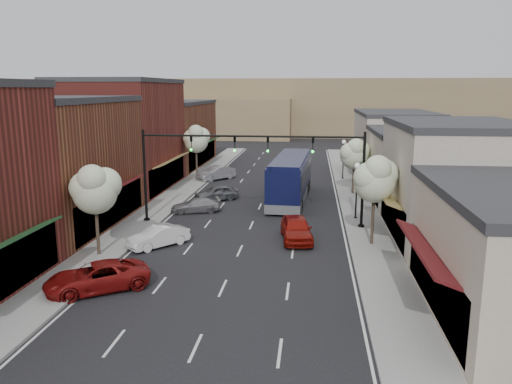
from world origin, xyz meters
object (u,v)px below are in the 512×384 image
(tree_left_near, at_px, (95,188))
(parked_car_b, at_px, (158,236))
(signal_mast_right, at_px, (330,165))
(lamp_post_far, at_px, (344,153))
(parked_car_d, at_px, (216,193))
(red_hatchback, at_px, (296,229))
(signal_mast_left, at_px, (176,162))
(coach_bus, at_px, (291,178))
(parked_car_a, at_px, (97,277))
(tree_right_near, at_px, (376,178))
(parked_car_c, at_px, (196,205))
(tree_left_far, at_px, (196,139))
(parked_car_e, at_px, (216,173))
(lamp_post_near, at_px, (357,182))
(tree_right_far, at_px, (355,153))

(tree_left_near, height_order, parked_car_b, tree_left_near)
(signal_mast_right, distance_m, lamp_post_far, 20.19)
(tree_left_near, xyz_separation_m, parked_car_d, (4.05, 16.09, -3.54))
(red_hatchback, xyz_separation_m, parked_car_d, (-7.63, 11.42, -0.14))
(signal_mast_left, distance_m, lamp_post_far, 24.14)
(coach_bus, bearing_deg, parked_car_b, -114.65)
(parked_car_a, bearing_deg, lamp_post_far, 123.61)
(tree_right_near, xyz_separation_m, lamp_post_far, (-0.55, 24.06, -1.45))
(parked_car_b, bearing_deg, parked_car_d, 126.94)
(signal_mast_left, relative_size, parked_car_c, 2.05)
(tree_left_far, relative_size, red_hatchback, 1.28)
(lamp_post_far, xyz_separation_m, parked_car_c, (-12.82, -16.57, -2.42))
(red_hatchback, height_order, parked_car_a, red_hatchback)
(tree_right_near, bearing_deg, parked_car_e, 123.09)
(parked_car_b, bearing_deg, tree_right_near, 48.46)
(lamp_post_near, bearing_deg, tree_right_near, -85.23)
(tree_right_near, xyz_separation_m, parked_car_a, (-14.55, -8.90, -3.74))
(parked_car_c, bearing_deg, lamp_post_far, 123.92)
(tree_left_near, relative_size, parked_car_c, 1.42)
(signal_mast_left, bearing_deg, signal_mast_right, 0.00)
(signal_mast_left, relative_size, parked_car_d, 2.05)
(parked_car_c, bearing_deg, signal_mast_left, -28.22)
(coach_bus, relative_size, parked_car_e, 2.86)
(tree_left_near, distance_m, parked_car_d, 16.96)
(parked_car_a, bearing_deg, parked_car_e, 146.62)
(signal_mast_left, bearing_deg, tree_left_far, 98.35)
(tree_right_far, distance_m, red_hatchback, 16.42)
(coach_bus, height_order, parked_car_c, coach_bus)
(signal_mast_left, relative_size, parked_car_b, 2.03)
(signal_mast_right, xyz_separation_m, tree_right_near, (2.73, -4.05, -0.17))
(tree_left_near, relative_size, lamp_post_far, 1.28)
(signal_mast_right, relative_size, coach_bus, 0.62)
(lamp_post_far, xyz_separation_m, parked_car_b, (-13.10, -25.72, -2.34))
(parked_car_a, bearing_deg, tree_right_near, 88.08)
(tree_left_far, height_order, parked_car_e, tree_left_far)
(tree_left_far, height_order, lamp_post_far, tree_left_far)
(signal_mast_left, xyz_separation_m, tree_left_near, (-2.63, -8.05, -0.40))
(tree_left_far, relative_size, lamp_post_far, 1.38)
(lamp_post_far, bearing_deg, parked_car_a, -113.02)
(tree_left_far, bearing_deg, lamp_post_far, 7.30)
(parked_car_a, bearing_deg, parked_car_d, 141.18)
(lamp_post_near, xyz_separation_m, red_hatchback, (-4.37, -5.89, -2.19))
(parked_car_a, height_order, parked_car_c, parked_car_a)
(signal_mast_left, height_order, parked_car_c, signal_mast_left)
(parked_car_b, bearing_deg, lamp_post_far, 104.53)
(parked_car_e, bearing_deg, signal_mast_right, -17.48)
(lamp_post_far, bearing_deg, parked_car_b, -117.00)
(lamp_post_far, relative_size, parked_car_e, 0.96)
(tree_left_far, bearing_deg, red_hatchback, -61.30)
(tree_right_far, bearing_deg, tree_right_near, -90.00)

